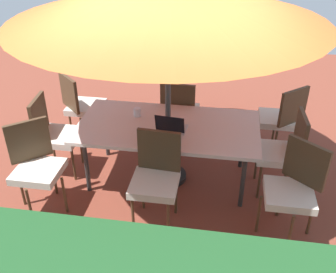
# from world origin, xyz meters

# --- Properties ---
(ground_plane) EXTENTS (10.00, 10.00, 0.02)m
(ground_plane) POSITION_xyz_m (0.00, 0.00, -0.01)
(ground_plane) COLOR brown
(dining_table) EXTENTS (2.03, 1.05, 0.73)m
(dining_table) POSITION_xyz_m (0.00, 0.00, 0.68)
(dining_table) COLOR silver
(dining_table) RESTS_ON ground_plane
(patio_umbrella) EXTENTS (3.10, 3.10, 2.29)m
(patio_umbrella) POSITION_xyz_m (0.00, 0.00, 2.08)
(patio_umbrella) COLOR #4C4C4C
(patio_umbrella) RESTS_ON ground_plane
(chair_northwest) EXTENTS (0.58, 0.58, 0.98)m
(chair_northwest) POSITION_xyz_m (-1.32, 0.67, 0.55)
(chair_northwest) COLOR silver
(chair_northwest) RESTS_ON ground_plane
(chair_northeast) EXTENTS (0.58, 0.59, 0.98)m
(chair_northeast) POSITION_xyz_m (1.28, 0.70, 0.55)
(chair_northeast) COLOR silver
(chair_northeast) RESTS_ON ground_plane
(chair_east) EXTENTS (0.48, 0.47, 0.98)m
(chair_east) POSITION_xyz_m (1.36, 0.05, 0.55)
(chair_east) COLOR silver
(chair_east) RESTS_ON ground_plane
(chair_south) EXTENTS (0.47, 0.48, 0.98)m
(chair_south) POSITION_xyz_m (-0.04, -0.74, 0.55)
(chair_south) COLOR silver
(chair_south) RESTS_ON ground_plane
(chair_southwest) EXTENTS (0.59, 0.59, 0.98)m
(chair_southwest) POSITION_xyz_m (-1.34, -0.76, 0.55)
(chair_southwest) COLOR silver
(chair_southwest) RESTS_ON ground_plane
(chair_west) EXTENTS (0.47, 0.46, 0.98)m
(chair_west) POSITION_xyz_m (-1.29, 0.01, 0.55)
(chair_west) COLOR silver
(chair_west) RESTS_ON ground_plane
(chair_north) EXTENTS (0.46, 0.47, 0.98)m
(chair_north) POSITION_xyz_m (0.01, 0.71, 0.55)
(chair_north) COLOR silver
(chair_north) RESTS_ON ground_plane
(chair_southeast) EXTENTS (0.59, 0.59, 0.98)m
(chair_southeast) POSITION_xyz_m (1.29, -0.71, 0.55)
(chair_southeast) COLOR silver
(chair_southeast) RESTS_ON ground_plane
(laptop) EXTENTS (0.34, 0.28, 0.21)m
(laptop) POSITION_xyz_m (-0.05, 0.11, 0.78)
(laptop) COLOR #B7B7BC
(laptop) RESTS_ON dining_table
(cup) EXTENTS (0.08, 0.08, 0.10)m
(cup) POSITION_xyz_m (0.39, -0.17, 0.78)
(cup) COLOR white
(cup) RESTS_ON dining_table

